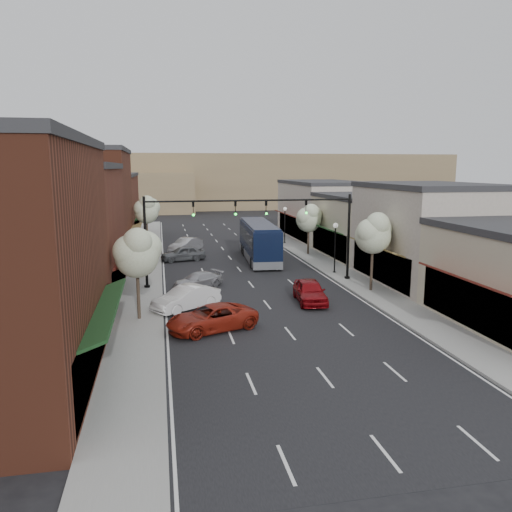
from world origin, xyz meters
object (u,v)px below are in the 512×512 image
parked_car_c (198,280)px  lamp_post_far (285,219)px  parked_car_d (183,254)px  parked_car_e (186,245)px  lamp_post_near (335,240)px  signal_mast_right (321,225)px  parked_car_a (212,318)px  tree_left_near (137,252)px  signal_mast_left (177,228)px  red_hatchback (310,291)px  tree_right_near (374,232)px  tree_left_far (147,209)px  tree_right_far (309,217)px  coach_bus (259,241)px  parked_car_b (186,298)px

parked_car_c → lamp_post_far: bearing=118.4°
parked_car_d → parked_car_e: 5.31m
lamp_post_near → parked_car_e: 18.53m
signal_mast_right → parked_car_a: 14.98m
tree_left_near → parked_car_d: size_ratio=1.31×
tree_left_near → lamp_post_near: bearing=33.3°
parked_car_c → signal_mast_left: bearing=-134.1°
parked_car_d → lamp_post_near: bearing=42.5°
red_hatchback → signal_mast_right: bearing=71.8°
lamp_post_far → parked_car_d: lamp_post_far is taller
tree_right_near → lamp_post_near: (-0.55, 6.56, -1.45)m
signal_mast_right → tree_left_near: signal_mast_right is taller
signal_mast_right → parked_car_e: bearing=120.9°
tree_left_far → lamp_post_far: 16.26m
tree_right_far → tree_left_far: size_ratio=0.89×
signal_mast_right → lamp_post_near: bearing=48.9°
coach_bus → parked_car_c: size_ratio=3.03×
signal_mast_left → red_hatchback: (8.61, -5.97, -3.84)m
coach_bus → parked_car_e: size_ratio=2.65×
tree_right_far → tree_left_near: (-16.60, -20.00, 0.23)m
tree_right_near → tree_right_far: 16.01m
signal_mast_left → red_hatchback: size_ratio=1.78×
lamp_post_near → parked_car_d: (-12.56, 8.65, -2.27)m
lamp_post_near → coach_bus: 9.40m
tree_right_near → parked_car_a: size_ratio=1.15×
signal_mast_right → parked_car_a: size_ratio=1.58×
tree_right_far → lamp_post_near: size_ratio=1.22×
tree_left_near → lamp_post_near: 19.25m
coach_bus → tree_left_far: bearing=148.7°
signal_mast_right → red_hatchback: (-2.63, -5.97, -3.84)m
signal_mast_right → tree_right_near: size_ratio=1.38×
tree_left_near → tree_right_far: bearing=50.3°
tree_right_near → parked_car_d: size_ratio=1.37×
parked_car_b → parked_car_d: parked_car_b is taller
signal_mast_right → tree_left_near: bearing=-149.9°
tree_left_far → parked_car_d: tree_left_far is taller
parked_car_c → red_hatchback: bearing=20.8°
tree_right_far → lamp_post_near: tree_right_far is taller
lamp_post_far → coach_bus: (-5.10, -9.68, -1.07)m
signal_mast_left → lamp_post_near: bearing=10.6°
lamp_post_far → parked_car_a: 32.96m
red_hatchback → parked_car_a: red_hatchback is taller
parked_car_b → parked_car_e: size_ratio=1.01×
signal_mast_left → coach_bus: signal_mast_left is taller
signal_mast_right → coach_bus: (-2.92, 10.32, -2.69)m
signal_mast_left → tree_left_near: (-2.63, -8.05, -0.40)m
parked_car_e → tree_left_near: bearing=-62.1°
tree_right_far → lamp_post_far: (-0.55, 8.06, -0.99)m
tree_right_near → coach_bus: bearing=111.4°
coach_bus → red_hatchback: bearing=-85.5°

